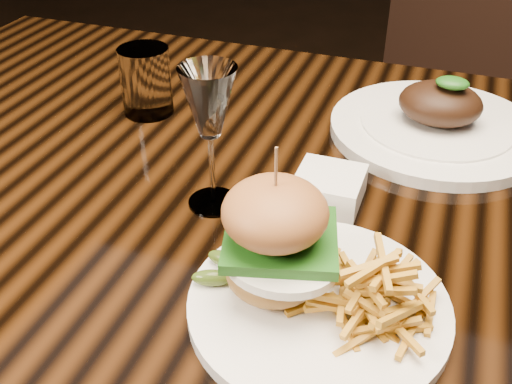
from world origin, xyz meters
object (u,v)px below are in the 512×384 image
(burger_plate, at_px, (317,275))
(far_dish, at_px, (436,123))
(chair_far, at_px, (442,83))
(dining_table, at_px, (306,227))
(wine_glass, at_px, (209,107))

(burger_plate, distance_m, far_dish, 0.43)
(far_dish, bearing_deg, chair_far, 91.20)
(burger_plate, bearing_deg, far_dish, 76.42)
(dining_table, bearing_deg, chair_far, 81.51)
(chair_far, bearing_deg, burger_plate, -72.39)
(burger_plate, xyz_separation_m, chair_far, (0.06, 1.11, -0.26))
(dining_table, height_order, far_dish, far_dish)
(dining_table, xyz_separation_m, chair_far, (0.13, 0.89, -0.13))
(burger_plate, bearing_deg, wine_glass, 137.94)
(far_dish, height_order, chair_far, chair_far)
(chair_far, bearing_deg, wine_glass, -82.65)
(burger_plate, height_order, wine_glass, wine_glass)
(dining_table, xyz_separation_m, burger_plate, (0.07, -0.23, 0.13))
(burger_plate, xyz_separation_m, wine_glass, (-0.17, 0.14, 0.09))
(dining_table, relative_size, burger_plate, 5.99)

